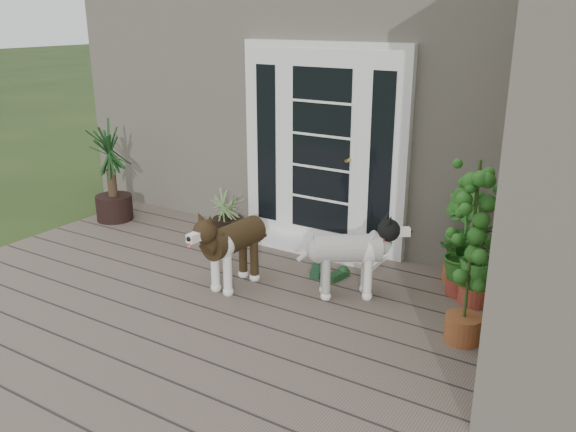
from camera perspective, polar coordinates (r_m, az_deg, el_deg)
The scene contains 14 objects.
deck at distance 4.96m, azimuth -7.45°, elevation -11.52°, with size 6.20×4.60×0.12m, color #6B5B4C.
house_main at distance 8.08m, azimuth 11.79°, elevation 11.24°, with size 7.40×4.00×3.10m, color #665E54.
door_unit at distance 6.37m, azimuth 3.30°, elevation 6.46°, with size 1.90×0.14×2.15m, color white.
door_step at distance 6.51m, azimuth 2.28°, elevation -2.93°, with size 1.60×0.40×0.05m, color white.
brindle_dog at distance 5.56m, azimuth -5.07°, elevation -3.30°, with size 0.36×0.83×0.69m, color #3C2B16, non-canonical shape.
white_dog at distance 5.37m, azimuth 5.60°, elevation -4.27°, with size 0.34×0.80×0.67m, color white, non-canonical shape.
spider_plant at distance 6.81m, azimuth -5.73°, elevation 0.43°, with size 0.56×0.56×0.60m, color #84925A, non-canonical shape.
yucca at distance 7.57m, azimuth -16.36°, elevation 4.00°, with size 0.83×0.83×1.20m, color black, non-canonical shape.
herb_a at distance 5.61m, azimuth 16.02°, elevation -4.52°, with size 0.44×0.44×0.56m, color #185419.
herb_b at distance 5.83m, azimuth 15.85°, elevation -2.95°, with size 0.46×0.46×0.68m, color #1E651C.
herb_c at distance 5.48m, azimuth 17.50°, elevation -4.96°, with size 0.39×0.39×0.61m, color #205217.
sapling at distance 4.66m, azimuth 16.87°, elevation -3.22°, with size 0.44×0.44×1.49m, color #19581D, non-canonical shape.
clog_left at distance 5.91m, azimuth 2.84°, elevation -5.00°, with size 0.16×0.34×0.10m, color #173A21, non-canonical shape.
clog_right at distance 5.81m, azimuth 4.73°, elevation -5.52°, with size 0.13×0.29×0.09m, color #153619, non-canonical shape.
Camera 1 is at (2.78, -2.87, 2.54)m, focal length 37.69 mm.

